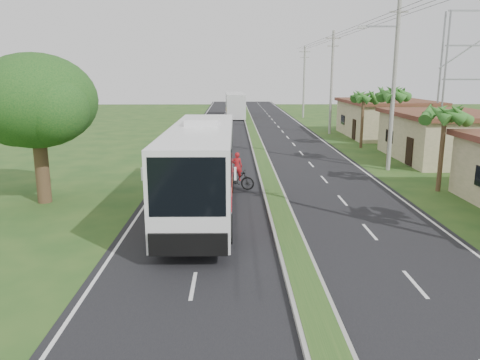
{
  "coord_description": "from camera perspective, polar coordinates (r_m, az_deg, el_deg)",
  "views": [
    {
      "loc": [
        -2.24,
        -13.56,
        6.49
      ],
      "look_at": [
        -1.92,
        7.09,
        1.8
      ],
      "focal_mm": 35.0,
      "sensor_mm": 36.0,
      "label": 1
    }
  ],
  "objects": [
    {
      "name": "shade_tree",
      "position": [
        25.6,
        -23.84,
        8.45
      ],
      "size": [
        6.3,
        6.0,
        7.54
      ],
      "color": "#473321",
      "rests_on": "ground"
    },
    {
      "name": "median_strip",
      "position": [
        34.24,
        2.88,
        2.03
      ],
      "size": [
        1.2,
        160.0,
        0.18
      ],
      "color": "gray",
      "rests_on": "ground"
    },
    {
      "name": "palm_verge_d",
      "position": [
        43.18,
        14.84,
        9.81
      ],
      "size": [
        2.4,
        2.4,
        5.25
      ],
      "color": "#473321",
      "rests_on": "ground"
    },
    {
      "name": "palm_verge_c",
      "position": [
        34.41,
        18.11,
        9.9
      ],
      "size": [
        2.4,
        2.4,
        5.85
      ],
      "color": "#473321",
      "rests_on": "ground"
    },
    {
      "name": "utility_pole_b",
      "position": [
        33.33,
        18.25,
        11.77
      ],
      "size": [
        3.2,
        0.28,
        12.0
      ],
      "color": "gray",
      "rests_on": "ground"
    },
    {
      "name": "utility_pole_c",
      "position": [
        52.67,
        11.11,
        11.68
      ],
      "size": [
        1.6,
        0.28,
        11.0
      ],
      "color": "gray",
      "rests_on": "ground"
    },
    {
      "name": "lane_edge_left",
      "position": [
        34.47,
        -8.31,
        1.81
      ],
      "size": [
        0.12,
        160.0,
        0.01
      ],
      "primitive_type": "cube",
      "color": "silver",
      "rests_on": "ground"
    },
    {
      "name": "lane_edge_right",
      "position": [
        35.33,
        13.79,
        1.84
      ],
      "size": [
        0.12,
        160.0,
        0.01
      ],
      "primitive_type": "cube",
      "color": "silver",
      "rests_on": "ground"
    },
    {
      "name": "ground",
      "position": [
        15.2,
        7.87,
        -12.61
      ],
      "size": [
        180.0,
        180.0,
        0.0
      ],
      "primitive_type": "plane",
      "color": "#22481A",
      "rests_on": "ground"
    },
    {
      "name": "motorcyclist",
      "position": [
        26.68,
        -0.35,
        0.41
      ],
      "size": [
        2.07,
        1.03,
        2.18
      ],
      "rotation": [
        0.0,
        0.0,
        -0.25
      ],
      "color": "black",
      "rests_on": "ground"
    },
    {
      "name": "coach_bus_main",
      "position": [
        22.17,
        -4.69,
        2.19
      ],
      "size": [
        2.98,
        13.67,
        4.41
      ],
      "rotation": [
        0.0,
        0.0,
        -0.0
      ],
      "color": "white",
      "rests_on": "ground"
    },
    {
      "name": "shop_far",
      "position": [
        52.35,
        17.33,
        7.23
      ],
      "size": [
        8.6,
        11.6,
        3.82
      ],
      "color": "tan",
      "rests_on": "ground"
    },
    {
      "name": "shop_mid",
      "position": [
        39.37,
        23.58,
        4.98
      ],
      "size": [
        7.6,
        10.6,
        3.67
      ],
      "color": "tan",
      "rests_on": "ground"
    },
    {
      "name": "coach_bus_far",
      "position": [
        72.66,
        -0.62,
        9.3
      ],
      "size": [
        3.05,
        12.51,
        3.62
      ],
      "rotation": [
        0.0,
        0.0,
        0.03
      ],
      "color": "silver",
      "rests_on": "ground"
    },
    {
      "name": "road_asphalt",
      "position": [
        34.25,
        2.88,
        1.88
      ],
      "size": [
        14.0,
        160.0,
        0.02
      ],
      "primitive_type": "cube",
      "color": "black",
      "rests_on": "ground"
    },
    {
      "name": "palm_verge_b",
      "position": [
        28.17,
        23.73,
        7.39
      ],
      "size": [
        2.4,
        2.4,
        5.05
      ],
      "color": "#473321",
      "rests_on": "ground"
    },
    {
      "name": "utility_pole_d",
      "position": [
        72.37,
        7.81,
        11.84
      ],
      "size": [
        1.6,
        0.28,
        10.5
      ],
      "color": "gray",
      "rests_on": "ground"
    }
  ]
}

